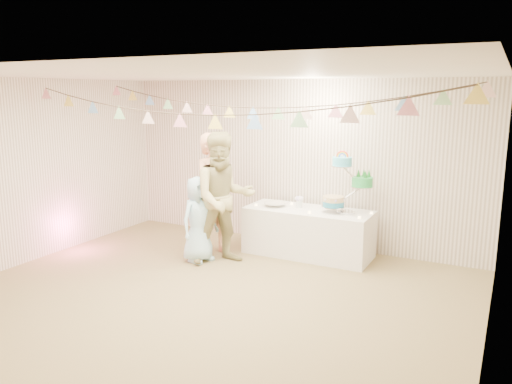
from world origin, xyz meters
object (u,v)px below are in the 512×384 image
at_px(person_adult_b, 224,199).
at_px(person_child, 199,219).
at_px(person_adult_a, 214,195).
at_px(cake_stand, 347,181).
at_px(table, 308,232).

height_order(person_adult_b, person_child, person_adult_b).
bearing_deg(person_adult_a, cake_stand, -53.16).
bearing_deg(person_child, person_adult_b, -57.13).
height_order(table, person_child, person_child).
bearing_deg(cake_stand, person_adult_a, -160.22).
height_order(cake_stand, person_adult_b, person_adult_b).
bearing_deg(person_adult_b, cake_stand, -14.99).
bearing_deg(person_adult_b, person_adult_a, 95.20).
distance_m(person_adult_a, person_child, 0.47).
distance_m(cake_stand, person_adult_a, 1.95).
relative_size(cake_stand, person_adult_b, 0.44).
distance_m(table, person_adult_a, 1.51).
height_order(person_adult_a, person_adult_b, person_adult_b).
bearing_deg(table, person_adult_a, -154.54).
xyz_separation_m(cake_stand, person_adult_a, (-1.82, -0.65, -0.25)).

